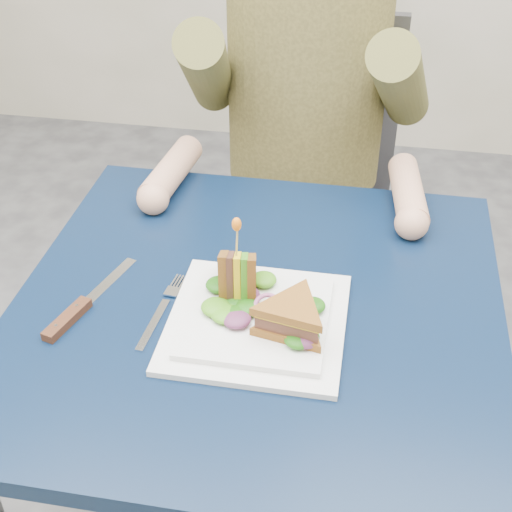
% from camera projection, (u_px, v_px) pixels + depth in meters
% --- Properties ---
extents(table, '(0.75, 0.75, 0.73)m').
position_uv_depth(table, '(257.00, 340.00, 1.15)').
color(table, black).
rests_on(table, ground).
extents(chair, '(0.42, 0.40, 0.93)m').
position_uv_depth(chair, '(306.00, 180.00, 1.78)').
color(chair, '#47474C').
rests_on(chair, ground).
extents(diner, '(0.54, 0.59, 0.74)m').
position_uv_depth(diner, '(307.00, 49.00, 1.47)').
color(diner, brown).
rests_on(diner, chair).
extents(plate, '(0.26, 0.26, 0.02)m').
position_uv_depth(plate, '(257.00, 321.00, 1.05)').
color(plate, white).
rests_on(plate, table).
extents(sandwich_flat, '(0.14, 0.14, 0.05)m').
position_uv_depth(sandwich_flat, '(292.00, 317.00, 1.00)').
color(sandwich_flat, brown).
rests_on(sandwich_flat, plate).
extents(sandwich_upright, '(0.08, 0.12, 0.12)m').
position_uv_depth(sandwich_upright, '(238.00, 275.00, 1.07)').
color(sandwich_upright, brown).
rests_on(sandwich_upright, plate).
extents(fork, '(0.03, 0.18, 0.01)m').
position_uv_depth(fork, '(160.00, 312.00, 1.08)').
color(fork, silver).
rests_on(fork, table).
extents(knife, '(0.08, 0.22, 0.02)m').
position_uv_depth(knife, '(76.00, 312.00, 1.07)').
color(knife, silver).
rests_on(knife, table).
extents(toothpick, '(0.01, 0.01, 0.06)m').
position_uv_depth(toothpick, '(237.00, 240.00, 1.03)').
color(toothpick, tan).
rests_on(toothpick, sandwich_upright).
extents(toothpick_frill, '(0.01, 0.01, 0.02)m').
position_uv_depth(toothpick_frill, '(237.00, 224.00, 1.01)').
color(toothpick_frill, orange).
rests_on(toothpick_frill, sandwich_upright).
extents(lettuce_spill, '(0.15, 0.13, 0.02)m').
position_uv_depth(lettuce_spill, '(261.00, 306.00, 1.05)').
color(lettuce_spill, '#337A14').
rests_on(lettuce_spill, plate).
extents(onion_ring, '(0.04, 0.04, 0.02)m').
position_uv_depth(onion_ring, '(268.00, 306.00, 1.04)').
color(onion_ring, '#9E4C7A').
rests_on(onion_ring, plate).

